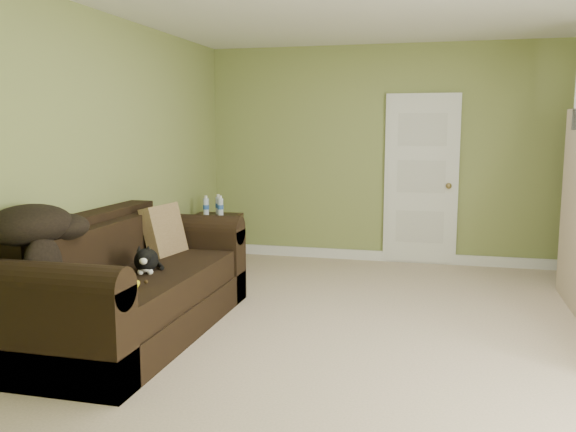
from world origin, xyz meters
The scene contains 13 objects.
floor centered at (0.00, 0.00, 0.00)m, with size 5.00×5.50×0.01m, color tan.
wall_back centered at (0.00, 2.75, 1.30)m, with size 5.00×0.04×2.60m, color olive.
wall_front centered at (0.00, -2.75, 1.30)m, with size 5.00×0.04×2.60m, color olive.
wall_left centered at (-2.50, 0.00, 1.30)m, with size 0.04×5.50×2.60m, color olive.
baseboard_back centered at (0.00, 2.72, 0.06)m, with size 5.00×0.04×0.12m, color white.
baseboard_left centered at (-2.47, 0.00, 0.06)m, with size 0.04×5.50×0.12m, color white.
door centered at (0.10, 2.71, 1.01)m, with size 0.86×0.12×2.02m.
sofa centered at (-2.02, -0.44, 0.36)m, with size 1.04×2.40×0.95m.
side_table centered at (-2.16, 1.79, 0.32)m, with size 0.55×0.55×0.86m.
cat centered at (-1.87, -0.46, 0.61)m, with size 0.32×0.49×0.24m.
banana centered at (-1.71, -0.95, 0.54)m, with size 0.05×0.19×0.05m, color #FAF21B.
throw_pillow centered at (-2.04, 0.23, 0.72)m, with size 0.11×0.45×0.45m, color #513920.
throw_blanket centered at (-2.33, -1.19, 0.98)m, with size 0.50×0.66×0.27m, color black.
Camera 1 is at (0.34, -4.67, 1.63)m, focal length 38.00 mm.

